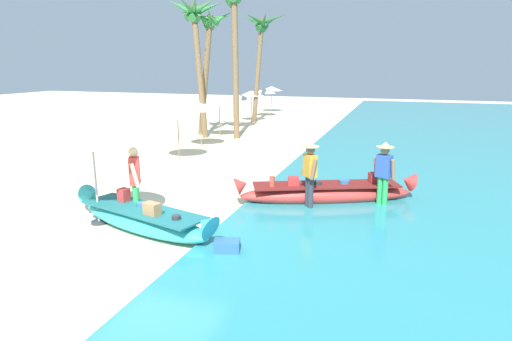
% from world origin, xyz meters
% --- Properties ---
extents(ground_plane, '(80.00, 80.00, 0.00)m').
position_xyz_m(ground_plane, '(0.00, 0.00, 0.00)').
color(ground_plane, beige).
extents(boat_cyan_foreground, '(4.01, 1.84, 0.84)m').
position_xyz_m(boat_cyan_foreground, '(-0.24, -0.02, 0.30)').
color(boat_cyan_foreground, '#33B2BC').
rests_on(boat_cyan_foreground, ground).
extents(boat_red_midground, '(4.58, 2.49, 0.84)m').
position_xyz_m(boat_red_midground, '(3.19, 3.18, 0.30)').
color(boat_red_midground, red).
rests_on(boat_red_midground, ground).
extents(person_vendor_hatted, '(0.49, 0.55, 1.75)m').
position_xyz_m(person_vendor_hatted, '(2.88, 2.52, 1.01)').
color(person_vendor_hatted, '#333842').
rests_on(person_vendor_hatted, ground).
extents(person_tourist_customer, '(0.45, 0.58, 1.76)m').
position_xyz_m(person_tourist_customer, '(-0.68, 0.44, 1.00)').
color(person_tourist_customer, green).
rests_on(person_tourist_customer, ground).
extents(person_vendor_assistant, '(0.58, 0.44, 1.70)m').
position_xyz_m(person_vendor_assistant, '(4.58, 3.30, 0.98)').
color(person_vendor_assistant, green).
rests_on(person_vendor_assistant, ground).
extents(patio_umbrella_large, '(2.06, 2.06, 2.27)m').
position_xyz_m(patio_umbrella_large, '(-1.48, 0.10, 2.06)').
color(patio_umbrella_large, '#B7B7BC').
rests_on(patio_umbrella_large, ground).
extents(parasol_row_0, '(1.60, 1.60, 1.91)m').
position_xyz_m(parasol_row_0, '(-3.07, 6.91, 1.75)').
color(parasol_row_0, '#8E6B47').
rests_on(parasol_row_0, ground).
extents(parasol_row_1, '(1.60, 1.60, 1.91)m').
position_xyz_m(parasol_row_1, '(-3.40, 9.56, 1.75)').
color(parasol_row_1, '#8E6B47').
rests_on(parasol_row_1, ground).
extents(parasol_row_2, '(1.60, 1.60, 1.91)m').
position_xyz_m(parasol_row_2, '(-3.72, 12.38, 1.75)').
color(parasol_row_2, '#8E6B47').
rests_on(parasol_row_2, ground).
extents(parasol_row_3, '(1.60, 1.60, 1.91)m').
position_xyz_m(parasol_row_3, '(-3.93, 15.56, 1.75)').
color(parasol_row_3, '#8E6B47').
rests_on(parasol_row_3, ground).
extents(parasol_row_4, '(1.60, 1.60, 1.91)m').
position_xyz_m(parasol_row_4, '(-4.15, 18.51, 1.75)').
color(parasol_row_4, '#8E6B47').
rests_on(parasol_row_4, ground).
extents(parasol_row_5, '(1.60, 1.60, 1.91)m').
position_xyz_m(parasol_row_5, '(-4.15, 21.12, 1.75)').
color(parasol_row_5, '#8E6B47').
rests_on(parasol_row_5, ground).
extents(parasol_row_6, '(1.60, 1.60, 1.91)m').
position_xyz_m(parasol_row_6, '(-4.50, 24.11, 1.75)').
color(parasol_row_6, '#8E6B47').
rests_on(parasol_row_6, ground).
extents(palm_tree_tall_inland, '(2.81, 2.74, 6.50)m').
position_xyz_m(palm_tree_tall_inland, '(-3.38, 18.14, 5.20)').
color(palm_tree_tall_inland, brown).
rests_on(palm_tree_tall_inland, ground).
extents(palm_tree_leaning_seaward, '(2.50, 2.81, 6.60)m').
position_xyz_m(palm_tree_leaning_seaward, '(-4.64, 11.85, 5.35)').
color(palm_tree_leaning_seaward, brown).
rests_on(palm_tree_leaning_seaward, ground).
extents(palm_tree_mid_cluster, '(2.68, 2.51, 7.24)m').
position_xyz_m(palm_tree_mid_cluster, '(-2.73, 12.08, 5.87)').
color(palm_tree_mid_cluster, brown).
rests_on(palm_tree_mid_cluster, ground).
extents(palm_tree_far_behind, '(2.35, 2.47, 6.12)m').
position_xyz_m(palm_tree_far_behind, '(-4.31, 12.65, 4.83)').
color(palm_tree_far_behind, brown).
rests_on(palm_tree_far_behind, ground).
extents(cooler_box, '(0.56, 0.46, 0.31)m').
position_xyz_m(cooler_box, '(1.95, -0.59, 0.15)').
color(cooler_box, blue).
rests_on(cooler_box, ground).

